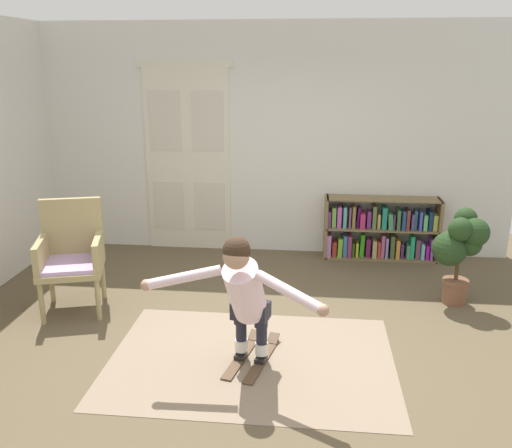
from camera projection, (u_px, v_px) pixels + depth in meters
The scene contains 9 objects.
ground_plane at pixel (251, 345), 4.80m from camera, with size 7.20×7.20×0.00m, color brown.
back_wall at pixel (274, 141), 6.86m from camera, with size 6.00×0.10×2.90m, color silver.
double_door at pixel (188, 157), 6.98m from camera, with size 1.22×0.05×2.45m.
rug at pixel (251, 360), 4.56m from camera, with size 2.39×1.70×0.01m, color gray.
bookshelf at pixel (380, 231), 6.84m from camera, with size 1.43×0.30×0.79m.
wicker_chair at pixel (71, 253), 5.38m from camera, with size 0.74×0.74×1.10m.
potted_plant at pixel (460, 246), 5.46m from camera, with size 0.54×0.41×1.00m.
skis_pair at pixel (253, 356), 4.58m from camera, with size 0.43×0.80×0.07m.
person_skier at pixel (244, 290), 4.20m from camera, with size 1.44×0.80×1.12m.
Camera 1 is at (0.49, -4.26, 2.42)m, focal length 37.93 mm.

